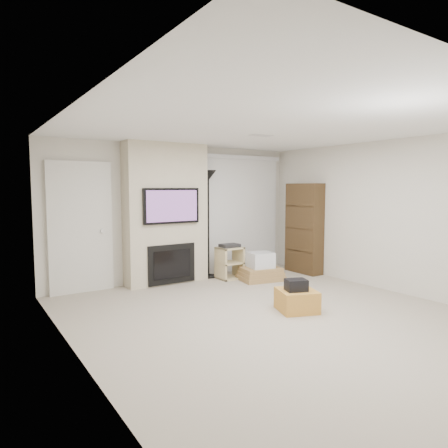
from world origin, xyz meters
TOP-DOWN VIEW (x-y plane):
  - floor at (0.00, 0.00)m, footprint 5.00×5.50m
  - ceiling at (0.00, 0.00)m, footprint 5.00×5.50m
  - wall_back at (0.00, 2.75)m, footprint 5.00×0.00m
  - wall_left at (-2.50, 0.00)m, footprint 0.00×5.50m
  - wall_right at (2.50, 0.00)m, footprint 0.00×5.50m
  - hvac_vent at (0.40, 0.80)m, footprint 0.35×0.18m
  - ottoman at (0.42, 0.00)m, footprint 0.65×0.65m
  - black_bag at (0.38, -0.02)m, footprint 0.34×0.31m
  - fireplace_wall at (-0.35, 2.54)m, footprint 1.50×0.47m
  - entry_door at (-1.80, 2.71)m, footprint 1.02×0.11m
  - vertical_blinds at (1.40, 2.70)m, footprint 1.98×0.10m
  - floor_lamp at (0.51, 2.50)m, footprint 0.30×0.30m
  - av_stand at (0.78, 2.17)m, footprint 0.45×0.38m
  - box_stack at (1.19, 1.75)m, footprint 0.87×0.72m
  - bookshelf at (2.34, 1.80)m, footprint 0.30×0.80m

SIDE VIEW (x-z plane):
  - floor at x=0.00m, z-range 0.00..0.00m
  - ottoman at x=0.42m, z-range 0.00..0.30m
  - box_stack at x=1.19m, z-range -0.06..0.46m
  - av_stand at x=0.78m, z-range 0.02..0.68m
  - black_bag at x=0.38m, z-range 0.30..0.46m
  - bookshelf at x=2.34m, z-range 0.00..1.80m
  - entry_door at x=-1.80m, z-range -0.02..2.12m
  - fireplace_wall at x=-0.35m, z-range -0.01..2.49m
  - wall_back at x=0.00m, z-range 0.00..2.50m
  - wall_left at x=-2.50m, z-range 0.00..2.50m
  - wall_right at x=2.50m, z-range 0.00..2.50m
  - vertical_blinds at x=1.40m, z-range 0.09..2.46m
  - floor_lamp at x=0.51m, z-range 0.59..2.63m
  - hvac_vent at x=0.40m, z-range 2.49..2.50m
  - ceiling at x=0.00m, z-range 2.50..2.50m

